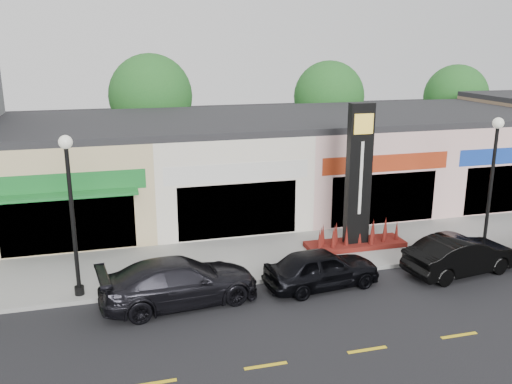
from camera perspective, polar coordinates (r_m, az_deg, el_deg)
ground at (r=18.68m, az=7.45°, el=-11.48°), size 120.00×120.00×0.00m
sidewalk at (r=22.36m, az=3.18°, el=-6.50°), size 52.00×4.30×0.15m
curb at (r=20.40m, az=5.19°, el=-8.76°), size 52.00×0.20×0.15m
shop_beige at (r=27.51m, az=-18.74°, el=1.96°), size 7.00×10.85×4.80m
shop_cream at (r=27.92m, az=-4.28°, el=2.94°), size 7.00×10.01×4.80m
shop_pink_w at (r=30.00m, az=8.99°, el=3.67°), size 7.00×10.01×4.80m
shop_pink_e at (r=33.45m, az=20.04°, el=4.12°), size 7.00×10.01×4.80m
tree_rear_west at (r=35.06m, az=-11.01°, el=9.92°), size 5.20×5.20×7.83m
tree_rear_mid at (r=37.92m, az=7.67°, el=9.94°), size 4.80×4.80×7.29m
tree_rear_east at (r=42.80m, az=20.28°, el=9.41°), size 4.60×4.60×6.94m
lamp_west_near at (r=18.53m, az=-18.90°, el=-0.87°), size 0.44×0.44×5.47m
lamp_east_near at (r=23.56m, az=23.63°, el=2.02°), size 0.44×0.44×5.47m
pylon_sign at (r=22.60m, az=10.63°, el=-0.61°), size 4.20×1.30×6.00m
car_dark_sedan at (r=18.38m, az=-8.03°, el=-9.32°), size 2.78×5.50×1.53m
car_black_sedan at (r=19.50m, az=6.93°, el=-7.96°), size 2.14×4.32×1.42m
car_black_conv at (r=21.84m, az=20.78°, el=-6.22°), size 2.20×4.64×1.47m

